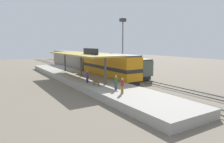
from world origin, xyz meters
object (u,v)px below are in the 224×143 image
Objects in this scene: passenger_carriage_single at (71,60)px; person_walking at (122,85)px; light_mast at (123,34)px; person_waiting at (116,82)px; person_boarding at (87,76)px; locomotive at (109,66)px; freight_car at (126,67)px; platform_bench at (96,82)px.

person_walking is at bearing -100.48° from passenger_carriage_single.
person_walking is at bearing -124.93° from light_mast.
person_boarding is (-0.99, 5.78, 0.00)m from person_waiting.
locomotive reaches higher than freight_car.
person_boarding is at bearing -140.58° from light_mast.
light_mast is 24.21m from person_walking.
passenger_carriage_single reaches higher than person_boarding.
light_mast reaches higher than freight_car.
person_waiting is at bearing -116.97° from locomotive.
freight_car is (10.60, 8.24, 0.63)m from platform_bench.
person_walking is at bearing -102.00° from person_waiting.
locomotive is at bearing 48.61° from platform_bench.
person_boarding is (-0.59, 7.65, 0.00)m from person_walking.
freight_car is 7.02× the size of person_boarding.
person_walking is (-5.55, -11.99, -0.56)m from locomotive.
locomotive reaches higher than passenger_carriage_single.
freight_car is at bearing 52.92° from person_walking.
freight_car is 1.03× the size of light_mast.
platform_bench is 0.08× the size of passenger_carriage_single.
platform_bench is 25.54m from passenger_carriage_single.
freight_car reaches higher than person_walking.
light_mast reaches higher than person_walking.
locomotive is (6.00, 6.81, 1.07)m from platform_bench.
freight_car reaches higher than person_boarding.
platform_bench is at bearing -142.13° from freight_car.
light_mast reaches higher than platform_bench.
person_waiting is at bearing -75.55° from platform_bench.
passenger_carriage_single is 28.59m from person_waiting.
person_waiting is (-12.95, -17.24, -6.54)m from light_mast.
passenger_carriage_single is 14.70m from light_mast.
locomotive is 1.20× the size of freight_car.
passenger_carriage_single is 30.50m from person_walking.
light_mast reaches higher than locomotive.
person_boarding is at bearing -151.75° from freight_car.
passenger_carriage_single is 11.70× the size of person_walking.
person_boarding is at bearing -144.76° from locomotive.
person_waiting is at bearing -126.91° from light_mast.
person_walking is at bearing -114.83° from locomotive.
light_mast is (7.80, -10.88, 6.08)m from passenger_carriage_single.
person_boarding is at bearing -105.36° from passenger_carriage_single.
platform_bench is 0.15× the size of light_mast.
person_waiting is at bearing -130.16° from freight_car.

